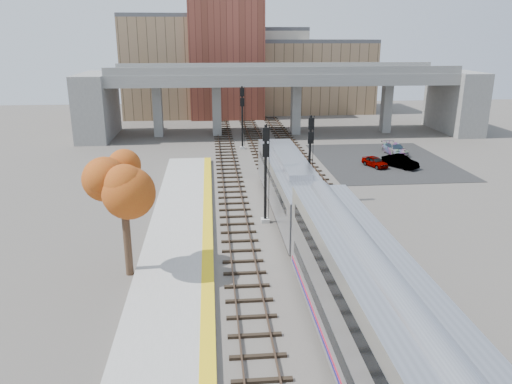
{
  "coord_description": "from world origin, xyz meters",
  "views": [
    {
      "loc": [
        -4.98,
        -23.93,
        13.25
      ],
      "look_at": [
        -1.82,
        10.11,
        2.5
      ],
      "focal_mm": 35.0,
      "sensor_mm": 36.0,
      "label": 1
    }
  ],
  "objects_px": {
    "locomotive": "(290,185)",
    "car_b": "(400,161)",
    "car_a": "(375,162)",
    "car_c": "(395,149)",
    "signal_mast_mid": "(310,160)",
    "signal_mast_far": "(242,118)",
    "tree": "(123,185)",
    "signal_mast_near": "(266,175)",
    "coach": "(395,361)"
  },
  "relations": [
    {
      "from": "locomotive",
      "to": "signal_mast_far",
      "type": "bearing_deg",
      "value": 95.17
    },
    {
      "from": "locomotive",
      "to": "car_c",
      "type": "distance_m",
      "value": 24.14
    },
    {
      "from": "car_a",
      "to": "car_c",
      "type": "xyz_separation_m",
      "value": [
        4.17,
        5.41,
        0.08
      ]
    },
    {
      "from": "signal_mast_far",
      "to": "tree",
      "type": "relative_size",
      "value": 1.04
    },
    {
      "from": "locomotive",
      "to": "car_b",
      "type": "relative_size",
      "value": 4.86
    },
    {
      "from": "signal_mast_mid",
      "to": "car_c",
      "type": "distance_m",
      "value": 21.15
    },
    {
      "from": "coach",
      "to": "signal_mast_near",
      "type": "relative_size",
      "value": 3.43
    },
    {
      "from": "signal_mast_far",
      "to": "tree",
      "type": "xyz_separation_m",
      "value": [
        -8.75,
        -32.77,
        1.56
      ]
    },
    {
      "from": "coach",
      "to": "signal_mast_far",
      "type": "xyz_separation_m",
      "value": [
        -2.1,
        45.8,
        1.03
      ]
    },
    {
      "from": "locomotive",
      "to": "car_b",
      "type": "xyz_separation_m",
      "value": [
        13.72,
        12.64,
        -1.59
      ]
    },
    {
      "from": "coach",
      "to": "car_a",
      "type": "distance_m",
      "value": 37.53
    },
    {
      "from": "car_b",
      "to": "signal_mast_near",
      "type": "bearing_deg",
      "value": -170.8
    },
    {
      "from": "car_a",
      "to": "car_c",
      "type": "bearing_deg",
      "value": 31.04
    },
    {
      "from": "car_a",
      "to": "signal_mast_far",
      "type": "bearing_deg",
      "value": 121.55
    },
    {
      "from": "signal_mast_far",
      "to": "signal_mast_mid",
      "type": "bearing_deg",
      "value": -78.83
    },
    {
      "from": "car_b",
      "to": "car_c",
      "type": "height_order",
      "value": "car_b"
    },
    {
      "from": "locomotive",
      "to": "signal_mast_near",
      "type": "bearing_deg",
      "value": -136.28
    },
    {
      "from": "signal_mast_far",
      "to": "car_b",
      "type": "height_order",
      "value": "signal_mast_far"
    },
    {
      "from": "signal_mast_mid",
      "to": "car_a",
      "type": "distance_m",
      "value": 14.44
    },
    {
      "from": "car_b",
      "to": "signal_mast_far",
      "type": "bearing_deg",
      "value": 112.71
    },
    {
      "from": "locomotive",
      "to": "signal_mast_mid",
      "type": "distance_m",
      "value": 3.41
    },
    {
      "from": "signal_mast_near",
      "to": "signal_mast_mid",
      "type": "bearing_deg",
      "value": 47.22
    },
    {
      "from": "signal_mast_mid",
      "to": "car_a",
      "type": "bearing_deg",
      "value": 49.42
    },
    {
      "from": "car_b",
      "to": "car_a",
      "type": "bearing_deg",
      "value": 135.14
    },
    {
      "from": "tree",
      "to": "signal_mast_mid",
      "type": "bearing_deg",
      "value": 43.04
    },
    {
      "from": "tree",
      "to": "car_b",
      "type": "relative_size",
      "value": 1.85
    },
    {
      "from": "car_c",
      "to": "signal_mast_near",
      "type": "bearing_deg",
      "value": -136.52
    },
    {
      "from": "coach",
      "to": "car_a",
      "type": "relative_size",
      "value": 7.73
    },
    {
      "from": "signal_mast_far",
      "to": "car_b",
      "type": "bearing_deg",
      "value": -33.69
    },
    {
      "from": "coach",
      "to": "car_c",
      "type": "height_order",
      "value": "coach"
    },
    {
      "from": "signal_mast_far",
      "to": "car_b",
      "type": "relative_size",
      "value": 1.92
    },
    {
      "from": "signal_mast_mid",
      "to": "car_c",
      "type": "xyz_separation_m",
      "value": [
        13.35,
        16.14,
        -2.93
      ]
    },
    {
      "from": "signal_mast_far",
      "to": "tree",
      "type": "height_order",
      "value": "signal_mast_far"
    },
    {
      "from": "car_c",
      "to": "coach",
      "type": "bearing_deg",
      "value": -116.65
    },
    {
      "from": "signal_mast_far",
      "to": "signal_mast_near",
      "type": "bearing_deg",
      "value": -90.0
    },
    {
      "from": "car_a",
      "to": "car_b",
      "type": "bearing_deg",
      "value": -32.62
    },
    {
      "from": "coach",
      "to": "signal_mast_mid",
      "type": "distance_m",
      "value": 25.12
    },
    {
      "from": "car_b",
      "to": "car_c",
      "type": "relative_size",
      "value": 0.9
    },
    {
      "from": "coach",
      "to": "signal_mast_mid",
      "type": "relative_size",
      "value": 3.47
    },
    {
      "from": "locomotive",
      "to": "signal_mast_near",
      "type": "distance_m",
      "value": 3.22
    },
    {
      "from": "signal_mast_mid",
      "to": "signal_mast_far",
      "type": "distance_m",
      "value": 21.17
    },
    {
      "from": "car_a",
      "to": "tree",
      "type": "bearing_deg",
      "value": -155.48
    },
    {
      "from": "signal_mast_near",
      "to": "car_a",
      "type": "xyz_separation_m",
      "value": [
        13.29,
        15.16,
        -3.07
      ]
    },
    {
      "from": "signal_mast_far",
      "to": "car_c",
      "type": "distance_m",
      "value": 18.33
    },
    {
      "from": "signal_mast_mid",
      "to": "tree",
      "type": "xyz_separation_m",
      "value": [
        -12.85,
        -12.0,
        1.79
      ]
    },
    {
      "from": "tree",
      "to": "locomotive",
      "type": "bearing_deg",
      "value": 41.43
    },
    {
      "from": "signal_mast_mid",
      "to": "car_b",
      "type": "xyz_separation_m",
      "value": [
        11.72,
        10.22,
        -2.92
      ]
    },
    {
      "from": "signal_mast_near",
      "to": "signal_mast_far",
      "type": "height_order",
      "value": "signal_mast_far"
    },
    {
      "from": "coach",
      "to": "signal_mast_near",
      "type": "height_order",
      "value": "signal_mast_near"
    },
    {
      "from": "car_c",
      "to": "signal_mast_far",
      "type": "bearing_deg",
      "value": 158.94
    }
  ]
}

